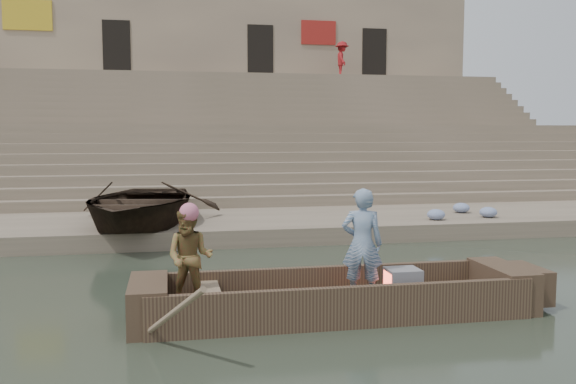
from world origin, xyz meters
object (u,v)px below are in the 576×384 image
object	(u,v)px
main_rowboat	(335,307)
rowing_man	(190,258)
standing_man	(362,244)
television	(402,282)
pedestrian	(342,60)
beached_rowboat	(138,203)

from	to	relation	value
main_rowboat	rowing_man	size ratio (longest dim) A/B	3.75
standing_man	television	distance (m)	0.84
standing_man	pedestrian	bearing A→B (deg)	-88.48
beached_rowboat	pedestrian	bearing A→B (deg)	68.63
rowing_man	beached_rowboat	distance (m)	6.50
television	beached_rowboat	bearing A→B (deg)	121.38
rowing_man	standing_man	bearing A→B (deg)	15.37
main_rowboat	rowing_man	xyz separation A→B (m)	(-2.00, 0.05, 0.78)
rowing_man	pedestrian	xyz separation A→B (m)	(8.26, 21.81, 5.21)
main_rowboat	beached_rowboat	distance (m)	7.17
rowing_man	television	xyz separation A→B (m)	(2.98, -0.05, -0.47)
standing_man	television	world-z (taller)	standing_man
standing_man	television	size ratio (longest dim) A/B	3.40
main_rowboat	pedestrian	distance (m)	23.52
standing_man	beached_rowboat	size ratio (longest dim) A/B	0.32
rowing_man	beached_rowboat	size ratio (longest dim) A/B	0.27
rowing_man	television	distance (m)	3.02
rowing_man	television	bearing A→B (deg)	16.17
main_rowboat	beached_rowboat	xyz separation A→B (m)	(-2.97, 6.48, 0.80)
main_rowboat	pedestrian	bearing A→B (deg)	74.02
main_rowboat	standing_man	size ratio (longest dim) A/B	3.20
rowing_man	pedestrian	size ratio (longest dim) A/B	0.74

